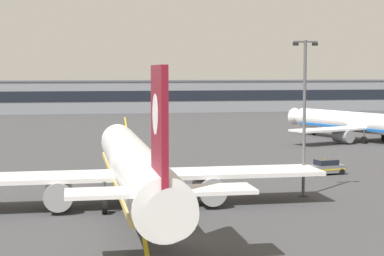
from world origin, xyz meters
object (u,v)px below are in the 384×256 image
at_px(airliner_foreground, 135,168).
at_px(airliner_background, 367,124).
at_px(apron_lamp_post, 304,115).
at_px(safety_cone_by_nose_gear, 121,175).
at_px(service_car_nearest, 325,167).

xyz_separation_m(airliner_foreground, airliner_background, (41.38, 44.20, -0.45)).
relative_size(airliner_foreground, apron_lamp_post, 2.95).
height_order(airliner_foreground, apron_lamp_post, apron_lamp_post).
bearing_deg(safety_cone_by_nose_gear, service_car_nearest, -5.18).
xyz_separation_m(airliner_foreground, service_car_nearest, (22.24, 13.98, -2.60)).
distance_m(service_car_nearest, safety_cone_by_nose_gear, 22.30).
height_order(airliner_background, safety_cone_by_nose_gear, airliner_background).
height_order(apron_lamp_post, safety_cone_by_nose_gear, apron_lamp_post).
bearing_deg(airliner_foreground, service_car_nearest, 32.15).
bearing_deg(airliner_background, service_car_nearest, -122.34).
distance_m(airliner_foreground, airliner_background, 60.55).
height_order(apron_lamp_post, service_car_nearest, apron_lamp_post).
distance_m(airliner_foreground, safety_cone_by_nose_gear, 16.29).
height_order(airliner_foreground, service_car_nearest, airliner_foreground).
bearing_deg(apron_lamp_post, airliner_background, 58.20).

